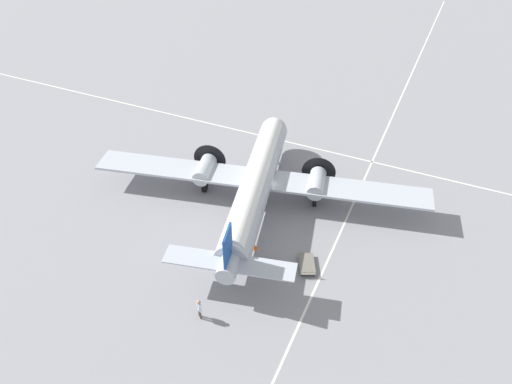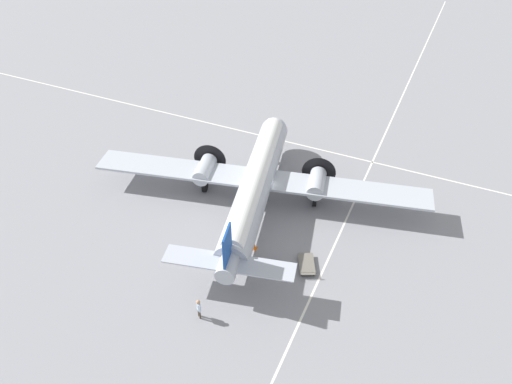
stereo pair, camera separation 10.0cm
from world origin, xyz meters
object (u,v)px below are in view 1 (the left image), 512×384
Objects in this scene: crew_foreground at (199,307)px; airliner_main at (257,181)px; baggage_cart at (307,264)px; suitcase_upright_spare at (276,265)px; suitcase_near_door at (274,265)px; traffic_cone at (254,246)px.

airliner_main is at bearing -45.02° from crew_foreground.
airliner_main is 11.45× the size of baggage_cart.
airliner_main is 42.84× the size of suitcase_upright_spare.
crew_foreground is at bearing 173.44° from airliner_main.
airliner_main is 41.94× the size of suitcase_near_door.
baggage_cart is at bearing -63.60° from suitcase_near_door.
crew_foreground is 6.57m from suitcase_near_door.
suitcase_upright_spare is (-5.97, -4.16, -2.15)m from airliner_main.
suitcase_upright_spare is at bearing -157.52° from airliner_main.
airliner_main reaches higher than traffic_cone.
traffic_cone is (-4.81, -1.91, -2.21)m from airliner_main.
suitcase_near_door is 2.38m from traffic_cone.
airliner_main is 52.32× the size of traffic_cone.
airliner_main is 12.11m from crew_foreground.
airliner_main is at bearing 34.87° from suitcase_upright_spare.
airliner_main reaches higher than suitcase_near_door.
airliner_main reaches higher than crew_foreground.
baggage_cart is at bearing -92.01° from traffic_cone.
airliner_main is 8.17m from baggage_cart.
baggage_cart is (1.07, -2.15, -0.03)m from suitcase_near_door.
traffic_cone is (1.16, 2.25, -0.06)m from suitcase_upright_spare.
crew_foreground reaches higher than suitcase_near_door.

